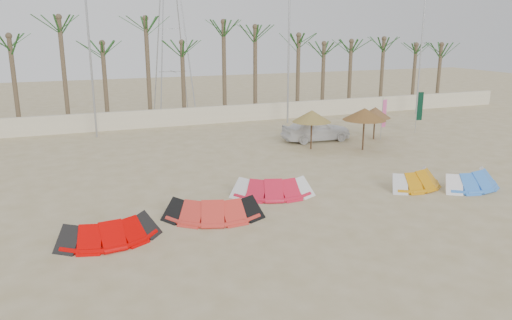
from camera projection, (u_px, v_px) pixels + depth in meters
name	position (u px, v px, depth m)	size (l,w,h in m)	color
ground	(318.00, 237.00, 17.39)	(120.00, 120.00, 0.00)	#C2B390
boundary_wall	(178.00, 117.00, 37.05)	(60.00, 0.30, 1.30)	beige
palm_line	(180.00, 36.00, 37.15)	(52.00, 4.00, 7.70)	brown
lamp_b	(90.00, 49.00, 31.86)	(1.25, 0.14, 11.00)	#A5A8AD
lamp_c	(289.00, 46.00, 36.74)	(1.25, 0.14, 11.00)	#A5A8AD
lamp_d	(422.00, 44.00, 40.92)	(1.25, 0.14, 11.00)	#A5A8AD
pylon	(175.00, 113.00, 42.98)	(3.00, 3.00, 14.00)	#A5A8AD
kite_red_left	(108.00, 228.00, 17.12)	(3.52, 1.88, 0.90)	#D70100
kite_red_mid	(211.00, 206.00, 19.21)	(3.97, 2.44, 0.90)	red
kite_red_right	(270.00, 185.00, 21.74)	(3.75, 2.37, 0.90)	red
kite_orange	(413.00, 178.00, 22.86)	(3.20, 2.07, 0.90)	orange
kite_blue	(468.00, 178.00, 22.80)	(3.36, 1.94, 0.90)	#3880EC
parasol_left	(312.00, 116.00, 29.57)	(2.33, 2.33, 2.35)	#4C331E
parasol_mid	(365.00, 114.00, 29.29)	(2.58, 2.58, 2.51)	#4C331E
parasol_right	(375.00, 112.00, 32.21)	(2.03, 2.03, 2.13)	#4C331E
flag_pink	(384.00, 115.00, 32.14)	(0.44, 0.16, 2.76)	#A5A8AD
flag_green	(419.00, 107.00, 34.29)	(0.45, 0.09, 2.99)	#A5A8AD
car	(316.00, 129.00, 32.06)	(1.78, 4.42, 1.51)	white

